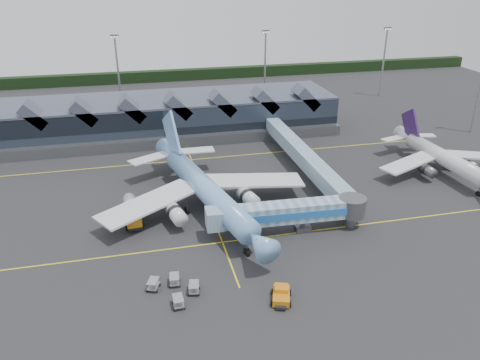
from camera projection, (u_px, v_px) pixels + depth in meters
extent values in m
plane|color=#262729|center=(213.00, 218.00, 81.98)|extent=(260.00, 260.00, 0.00)
cube|color=yellow|center=(222.00, 242.00, 74.91)|extent=(120.00, 0.25, 0.01)
cube|color=yellow|center=(191.00, 160.00, 106.72)|extent=(120.00, 0.25, 0.01)
cube|color=yellow|center=(204.00, 194.00, 90.81)|extent=(0.25, 60.00, 0.01)
cube|color=black|center=(161.00, 76.00, 178.35)|extent=(260.00, 4.00, 4.00)
cube|color=black|center=(161.00, 117.00, 121.47)|extent=(90.00, 20.00, 9.00)
cube|color=#484E60|center=(159.00, 99.00, 119.50)|extent=(90.00, 20.00, 0.60)
cube|color=#5A5D62|center=(165.00, 143.00, 113.08)|extent=(90.00, 2.50, 2.60)
cube|color=#484E60|center=(34.00, 114.00, 107.18)|extent=(6.43, 6.00, 6.43)
cube|color=#484E60|center=(84.00, 111.00, 109.49)|extent=(6.43, 6.00, 6.43)
cube|color=#484E60|center=(132.00, 108.00, 111.80)|extent=(6.43, 6.00, 6.43)
cube|color=#484E60|center=(178.00, 105.00, 114.11)|extent=(6.43, 6.00, 6.43)
cube|color=#484E60|center=(222.00, 102.00, 116.42)|extent=(6.43, 6.00, 6.43)
cube|color=#484E60|center=(265.00, 100.00, 118.73)|extent=(6.43, 6.00, 6.43)
cube|color=#484E60|center=(306.00, 97.00, 121.04)|extent=(6.43, 6.00, 6.43)
cylinder|color=gray|center=(118.00, 75.00, 137.86)|extent=(0.56, 0.56, 22.00)
cube|color=#5A5D62|center=(114.00, 36.00, 133.26)|extent=(2.40, 0.50, 0.90)
cylinder|color=gray|center=(265.00, 68.00, 147.31)|extent=(0.56, 0.56, 22.00)
cube|color=#5A5D62|center=(266.00, 31.00, 142.71)|extent=(2.40, 0.50, 0.90)
cylinder|color=gray|center=(383.00, 63.00, 153.94)|extent=(0.56, 0.56, 22.00)
cube|color=#5A5D62|center=(388.00, 28.00, 149.34)|extent=(2.40, 0.50, 0.90)
cylinder|color=gray|center=(479.00, 91.00, 119.64)|extent=(0.56, 0.56, 22.00)
cylinder|color=#629CC6|center=(207.00, 191.00, 82.29)|extent=(11.33, 32.39, 3.99)
cone|color=#629CC6|center=(259.00, 242.00, 66.91)|extent=(5.16, 6.31, 3.99)
cube|color=black|center=(261.00, 240.00, 66.00)|extent=(1.55, 0.68, 0.48)
cone|color=#629CC6|center=(170.00, 152.00, 98.29)|extent=(5.59, 8.11, 3.99)
cube|color=silver|center=(149.00, 203.00, 79.51)|extent=(18.62, 14.56, 1.32)
cube|color=silver|center=(254.00, 180.00, 87.83)|extent=(18.57, 7.47, 1.32)
cylinder|color=silver|center=(175.00, 213.00, 78.35)|extent=(3.68, 5.97, 2.47)
cylinder|color=silver|center=(247.00, 197.00, 83.90)|extent=(3.68, 5.97, 2.47)
cube|color=#629CC6|center=(172.00, 136.00, 95.05)|extent=(2.81, 10.05, 11.00)
cube|color=silver|center=(149.00, 158.00, 95.16)|extent=(8.87, 6.69, 0.26)
cube|color=silver|center=(194.00, 151.00, 99.17)|extent=(8.36, 3.33, 0.26)
cylinder|color=#5A5D62|center=(247.00, 248.00, 71.23)|extent=(0.29, 0.29, 2.31)
cylinder|color=#5A5D62|center=(187.00, 207.00, 83.35)|extent=(0.29, 0.29, 2.31)
cylinder|color=#5A5D62|center=(222.00, 199.00, 86.11)|extent=(0.29, 0.29, 2.31)
cylinder|color=black|center=(247.00, 252.00, 71.54)|extent=(0.80, 1.55, 1.48)
cylinder|color=silver|center=(445.00, 158.00, 98.02)|extent=(4.38, 23.18, 3.29)
cone|color=silver|center=(405.00, 136.00, 110.27)|extent=(3.54, 5.42, 3.29)
cube|color=silver|center=(409.00, 163.00, 97.24)|extent=(14.33, 8.85, 1.10)
cube|color=silver|center=(471.00, 155.00, 101.12)|extent=(14.35, 7.74, 1.10)
cylinder|color=#5A5D62|center=(427.00, 170.00, 95.87)|extent=(2.23, 4.04, 2.04)
cylinder|color=#5A5D62|center=(469.00, 165.00, 98.46)|extent=(2.23, 4.04, 2.04)
cube|color=#321A50|center=(410.00, 125.00, 107.85)|extent=(0.84, 7.42, 8.03)
cube|color=silver|center=(394.00, 139.00, 108.48)|extent=(6.68, 4.01, 0.27)
cube|color=silver|center=(421.00, 136.00, 110.34)|extent=(6.61, 3.49, 0.27)
cylinder|color=#5A5D62|center=(479.00, 191.00, 89.62)|extent=(0.31, 0.31, 1.91)
cylinder|color=#5A5D62|center=(428.00, 169.00, 99.26)|extent=(0.31, 0.31, 1.91)
cylinder|color=#5A5D62|center=(450.00, 167.00, 100.67)|extent=(0.31, 0.31, 1.91)
cylinder|color=black|center=(479.00, 194.00, 89.87)|extent=(0.55, 1.24, 1.22)
cube|color=#678DAB|center=(285.00, 212.00, 76.25)|extent=(21.23, 4.17, 3.06)
cube|color=blue|center=(288.00, 217.00, 74.79)|extent=(21.08, 1.14, 1.27)
cube|color=#678DAB|center=(215.00, 219.00, 74.31)|extent=(2.90, 3.50, 3.17)
cylinder|color=#5A5D62|center=(303.00, 220.00, 77.56)|extent=(0.74, 0.74, 3.73)
cube|color=#5A5D62|center=(302.00, 228.00, 78.15)|extent=(2.63, 2.23, 0.95)
cylinder|color=black|center=(296.00, 229.00, 78.01)|extent=(0.47, 0.97, 0.95)
cylinder|color=black|center=(308.00, 228.00, 78.37)|extent=(0.47, 0.97, 0.95)
cylinder|color=#5A5D62|center=(352.00, 206.00, 78.20)|extent=(4.64, 4.64, 3.17)
cylinder|color=#5A5D62|center=(351.00, 216.00, 78.98)|extent=(1.90, 1.90, 3.73)
cube|color=black|center=(132.00, 217.00, 81.02)|extent=(3.14, 9.31, 0.51)
cube|color=orange|center=(134.00, 221.00, 77.58)|extent=(2.61, 2.42, 2.24)
cube|color=black|center=(134.00, 220.00, 76.66)|extent=(2.24, 0.32, 1.02)
cylinder|color=silver|center=(131.00, 206.00, 81.50)|extent=(2.79, 6.06, 2.34)
sphere|color=silver|center=(129.00, 199.00, 84.05)|extent=(2.24, 2.24, 2.24)
sphere|color=silver|center=(133.00, 214.00, 78.95)|extent=(2.24, 2.24, 2.24)
cylinder|color=black|center=(127.00, 228.00, 78.13)|extent=(0.43, 1.04, 1.02)
cylinder|color=black|center=(142.00, 225.00, 78.84)|extent=(0.43, 1.04, 1.02)
cylinder|color=black|center=(125.00, 218.00, 81.21)|extent=(0.43, 1.04, 1.02)
cylinder|color=black|center=(140.00, 215.00, 81.92)|extent=(0.43, 1.04, 1.02)
cylinder|color=black|center=(123.00, 211.00, 83.41)|extent=(0.43, 1.04, 1.02)
cylinder|color=black|center=(138.00, 209.00, 84.12)|extent=(0.43, 1.04, 1.02)
cube|color=orange|center=(281.00, 296.00, 61.68)|extent=(3.24, 4.12, 1.00)
cube|color=orange|center=(281.00, 288.00, 61.91)|extent=(2.22, 2.09, 0.70)
cube|color=black|center=(281.00, 307.00, 60.06)|extent=(1.58, 1.21, 0.30)
cylinder|color=black|center=(272.00, 303.00, 60.81)|extent=(0.54, 0.85, 0.80)
cylinder|color=black|center=(290.00, 304.00, 60.62)|extent=(0.54, 0.85, 0.80)
cylinder|color=black|center=(273.00, 292.00, 62.98)|extent=(0.54, 0.85, 0.80)
cylinder|color=black|center=(290.00, 292.00, 62.79)|extent=(0.54, 0.85, 0.80)
cube|color=#9A9CA2|center=(175.00, 281.00, 64.83)|extent=(1.51, 2.18, 0.14)
cube|color=#9A9CA2|center=(174.00, 276.00, 64.46)|extent=(1.51, 2.18, 0.07)
cylinder|color=black|center=(180.00, 280.00, 65.73)|extent=(0.15, 0.35, 0.34)
cube|color=#9A9CA2|center=(194.00, 289.00, 63.21)|extent=(1.69, 2.28, 0.14)
cube|color=#9A9CA2|center=(194.00, 284.00, 62.84)|extent=(1.69, 2.28, 0.07)
cylinder|color=black|center=(200.00, 288.00, 64.05)|extent=(0.18, 0.35, 0.34)
cube|color=#9A9CA2|center=(153.00, 286.00, 63.90)|extent=(1.94, 2.38, 0.14)
cube|color=#9A9CA2|center=(153.00, 281.00, 63.53)|extent=(1.94, 2.38, 0.07)
cylinder|color=black|center=(160.00, 285.00, 64.65)|extent=(0.22, 0.35, 0.34)
cube|color=#9A9CA2|center=(178.00, 303.00, 60.62)|extent=(1.40, 2.11, 0.14)
cube|color=#9A9CA2|center=(178.00, 298.00, 60.25)|extent=(1.40, 2.11, 0.07)
cylinder|color=black|center=(183.00, 301.00, 61.59)|extent=(0.13, 0.34, 0.34)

